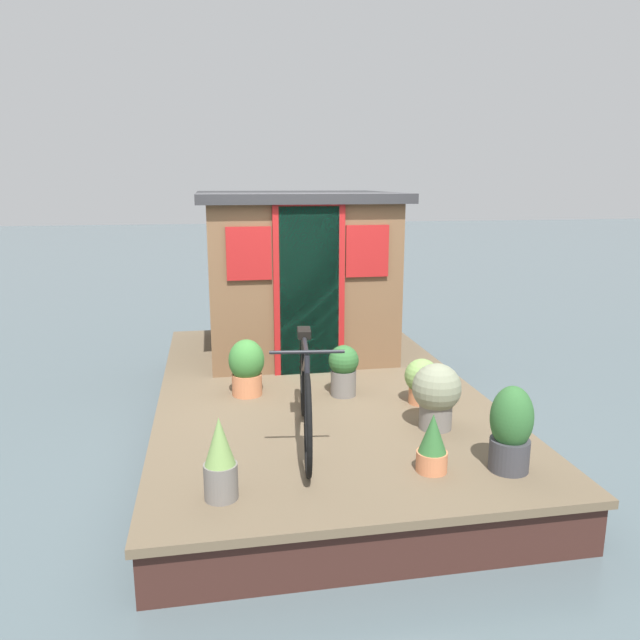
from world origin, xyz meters
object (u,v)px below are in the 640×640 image
potted_plant_thyme (220,460)px  houseboat_cabin (296,272)px  potted_plant_geranium (432,444)px  potted_plant_sage (436,393)px  potted_plant_ivy (511,429)px  potted_plant_lavender (422,380)px  potted_plant_mint (344,369)px  potted_plant_succulent (247,367)px  bicycle (305,392)px

potted_plant_thyme → houseboat_cabin: bearing=-15.8°
potted_plant_geranium → potted_plant_sage: bearing=-22.5°
potted_plant_ivy → potted_plant_thyme: bearing=91.2°
potted_plant_lavender → potted_plant_geranium: (-1.27, 0.37, -0.02)m
potted_plant_sage → potted_plant_mint: (0.88, 0.56, -0.04)m
potted_plant_sage → potted_plant_geranium: bearing=157.5°
potted_plant_succulent → potted_plant_lavender: (-0.50, -1.52, -0.05)m
potted_plant_succulent → potted_plant_sage: (-1.06, -1.44, 0.02)m
houseboat_cabin → potted_plant_succulent: houseboat_cabin is taller
bicycle → potted_plant_thyme: (-0.77, 0.65, -0.14)m
houseboat_cabin → potted_plant_sage: bearing=-163.4°
houseboat_cabin → potted_plant_thyme: 3.57m
houseboat_cabin → bicycle: size_ratio=1.22×
houseboat_cabin → potted_plant_ivy: 3.53m
houseboat_cabin → potted_plant_succulent: (-1.49, 0.67, -0.65)m
potted_plant_ivy → potted_plant_mint: 1.85m
houseboat_cabin → potted_plant_lavender: bearing=-157.1°
potted_plant_geranium → potted_plant_ivy: size_ratio=0.68×
potted_plant_thyme → potted_plant_lavender: size_ratio=1.32×
potted_plant_geranium → potted_plant_sage: 0.77m
houseboat_cabin → potted_plant_ivy: bearing=-163.3°
potted_plant_succulent → potted_plant_thyme: 1.90m
potted_plant_geranium → potted_plant_lavender: bearing=-16.3°
potted_plant_succulent → potted_plant_ivy: potted_plant_ivy is taller
potted_plant_lavender → potted_plant_thyme: bearing=127.7°
potted_plant_sage → potted_plant_ivy: bearing=-163.3°
potted_plant_ivy → potted_plant_sage: bearing=16.7°
bicycle → potted_plant_sage: (0.05, -1.06, -0.10)m
potted_plant_geranium → potted_plant_ivy: potted_plant_ivy is taller
potted_plant_lavender → potted_plant_geranium: 1.32m
potted_plant_succulent → potted_plant_ivy: bearing=-137.7°
bicycle → potted_plant_ivy: bicycle is taller
potted_plant_succulent → potted_plant_mint: 0.89m
houseboat_cabin → potted_plant_geranium: bearing=-171.8°
potted_plant_succulent → potted_plant_sage: 1.78m
potted_plant_thyme → potted_plant_ivy: (0.04, -1.95, 0.04)m
potted_plant_lavender → houseboat_cabin: bearing=22.9°
potted_plant_thyme → potted_plant_sage: bearing=-64.4°
houseboat_cabin → potted_plant_mint: (-1.67, -0.20, -0.66)m
bicycle → potted_plant_succulent: size_ratio=3.40×
potted_plant_lavender → potted_plant_succulent: bearing=71.9°
houseboat_cabin → potted_plant_sage: houseboat_cabin is taller
houseboat_cabin → potted_plant_mint: bearing=-173.1°
potted_plant_ivy → potted_plant_mint: (1.66, 0.80, -0.04)m
potted_plant_lavender → potted_plant_ivy: bearing=-173.4°
potted_plant_sage → potted_plant_mint: bearing=32.4°
houseboat_cabin → potted_plant_succulent: bearing=155.7°
potted_plant_geranium → potted_plant_ivy: (-0.08, -0.53, 0.10)m
potted_plant_ivy → potted_plant_lavender: bearing=6.6°
potted_plant_geranium → potted_plant_ivy: bearing=-98.1°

